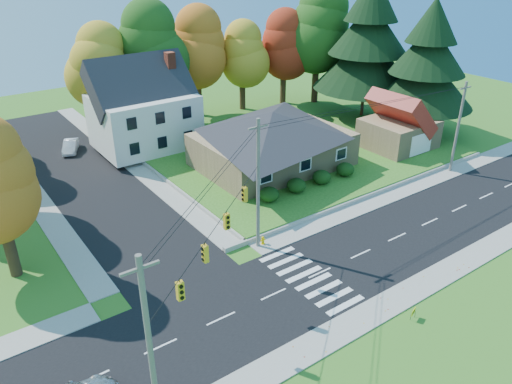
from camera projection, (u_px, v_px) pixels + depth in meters
ground at (320, 273)px, 34.31m from camera, size 120.00×120.00×0.00m
road_main at (320, 273)px, 34.31m from camera, size 90.00×8.00×0.02m
road_cross at (81, 173)px, 49.05m from camera, size 8.00×44.00×0.02m
sidewalk_north at (275, 241)px, 37.93m from camera, size 90.00×2.00×0.08m
sidewalk_south at (374, 312)px, 30.66m from camera, size 90.00×2.00×0.08m
lawn at (280, 141)px, 56.21m from camera, size 30.00×30.00×0.50m
ranch_house at (272, 138)px, 48.63m from camera, size 14.60×10.60×5.40m
colonial_house at (144, 109)px, 52.62m from camera, size 10.40×8.40×9.60m
garage at (399, 126)px, 53.17m from camera, size 7.30×6.30×4.60m
hedge_row at (309, 181)px, 44.82m from camera, size 10.70×1.70×1.27m
traffic_infrastructure at (309, 200)px, 32.90m from camera, size 38.10×10.66×10.00m
tree_lot_0 at (100, 66)px, 54.25m from camera, size 6.72×6.72×12.51m
tree_lot_1 at (153, 49)px, 56.05m from camera, size 7.84×7.84×14.60m
tree_lot_2 at (196, 48)px, 60.19m from camera, size 7.28×7.28×13.56m
tree_lot_3 at (242, 54)px, 63.16m from camera, size 6.16×6.16×11.47m
tree_lot_4 at (284, 45)px, 65.26m from camera, size 6.72×6.72×12.51m
tree_lot_5 at (318, 29)px, 65.00m from camera, size 8.40×8.40×15.64m
conifer_east_a at (368, 44)px, 60.10m from camera, size 12.80×12.80×16.96m
conifer_east_b at (427, 64)px, 55.31m from camera, size 11.20×11.20×14.84m
white_car at (70, 146)px, 53.84m from camera, size 2.75×3.98×1.24m
fire_hydrant at (263, 241)px, 37.39m from camera, size 0.40×0.32×0.71m
yard_sign at (414, 312)px, 29.95m from camera, size 0.55×0.21×0.71m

